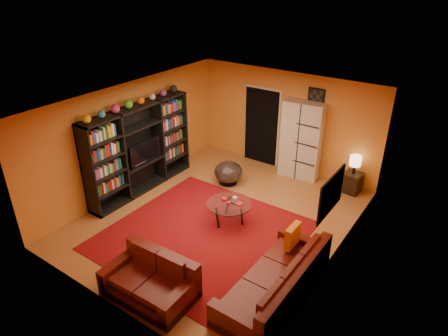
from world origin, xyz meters
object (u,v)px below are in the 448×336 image
Objects in this scene: tv at (142,151)px; side_table at (352,182)px; sofa at (279,282)px; bowl_chair at (228,172)px; table_lamp at (355,161)px; storage_cabinet at (302,140)px; coffee_table at (229,205)px; loveseat at (153,279)px; entertainment_unit at (140,149)px.

tv is 5.06m from side_table.
tv reaches higher than sofa.
sofa is at bearing -106.66° from tv.
table_lamp is at bearing 26.93° from bowl_chair.
side_table is (2.67, 1.36, -0.06)m from bowl_chair.
storage_cabinet is 1.42m from table_lamp.
bowl_chair is 1.58× the size of table_lamp.
coffee_table is (2.51, -0.04, -0.56)m from tv.
storage_cabinet is at bearing -3.92° from loveseat.
bowl_chair is (-0.98, 1.41, -0.12)m from coffee_table.
storage_cabinet is (0.17, 5.22, 0.71)m from loveseat.
tv reaches higher than side_table.
storage_cabinet reaches higher than side_table.
side_table is (4.19, 2.72, -0.74)m from tv.
entertainment_unit is 6.00× the size of side_table.
tv is at bearing -140.91° from storage_cabinet.
sofa is 4.43m from storage_cabinet.
table_lamp is (4.19, 2.72, -0.18)m from tv.
bowl_chair is at bearing 41.53° from entertainment_unit.
storage_cabinet is 4.43× the size of table_lamp.
tv is 0.39× the size of sofa.
tv is at bearing 27.36° from entertainment_unit.
sofa is at bearing -16.17° from entertainment_unit.
sofa is 3.38× the size of bowl_chair.
entertainment_unit reaches higher than bowl_chair.
side_table is at bearing 180.00° from table_lamp.
table_lamp is (4.24, 2.75, -0.23)m from entertainment_unit.
bowl_chair is at bearing 13.90° from loveseat.
table_lamp is (2.67, 1.36, 0.51)m from bowl_chair.
tv is 0.62× the size of loveseat.
sofa is (4.37, -1.31, -0.71)m from tv.
table_lamp is at bearing 32.95° from entertainment_unit.
bowl_chair is at bearing -137.66° from storage_cabinet.
side_table is at bearing 32.95° from entertainment_unit.
coffee_table is at bearing -121.35° from table_lamp.
table_lamp reaches higher than side_table.
sofa is at bearing -87.53° from side_table.
entertainment_unit is at bearing -147.05° from side_table.
sofa is 4.79× the size of side_table.
tv is 3.65m from loveseat.
side_table is (-0.17, 4.03, -0.03)m from sofa.
storage_cabinet is at bearing 48.16° from bowl_chair.
entertainment_unit is 3.68m from loveseat.
entertainment_unit is at bearing 164.07° from sofa.
entertainment_unit is 3.16× the size of coffee_table.
entertainment_unit is 5.06m from table_lamp.
coffee_table is at bearing -0.36° from entertainment_unit.
side_table is at bearing 26.93° from bowl_chair.
tv reaches higher than coffee_table.
side_table is at bearing 92.71° from sofa.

